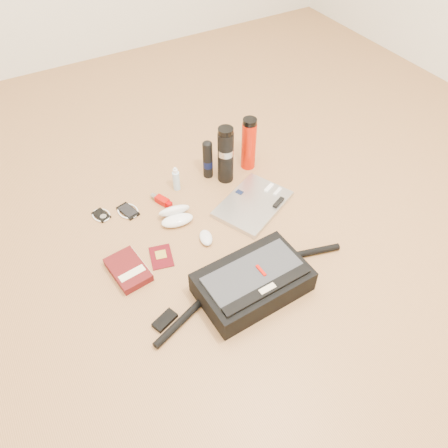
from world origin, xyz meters
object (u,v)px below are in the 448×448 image
object	(u,v)px
messenger_bag	(252,282)
laptop	(253,204)
book	(128,270)
thermos_black	(226,155)
thermos_red	(249,144)

from	to	relation	value
messenger_bag	laptop	world-z (taller)	messenger_bag
messenger_bag	book	bearing A→B (deg)	137.53
thermos_black	thermos_red	size ratio (longest dim) A/B	1.07
laptop	book	size ratio (longest dim) A/B	2.00
book	thermos_black	bearing A→B (deg)	19.26
book	thermos_red	distance (m)	0.88
book	thermos_black	world-z (taller)	thermos_black
messenger_bag	laptop	bearing A→B (deg)	54.43
book	thermos_red	xyz separation A→B (m)	(0.80, 0.34, 0.12)
messenger_bag	thermos_red	bearing A→B (deg)	56.76
laptop	thermos_black	xyz separation A→B (m)	(-0.02, 0.24, 0.14)
messenger_bag	thermos_black	distance (m)	0.70
laptop	thermos_red	world-z (taller)	thermos_red
laptop	thermos_black	world-z (taller)	thermos_black
book	thermos_red	size ratio (longest dim) A/B	0.75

